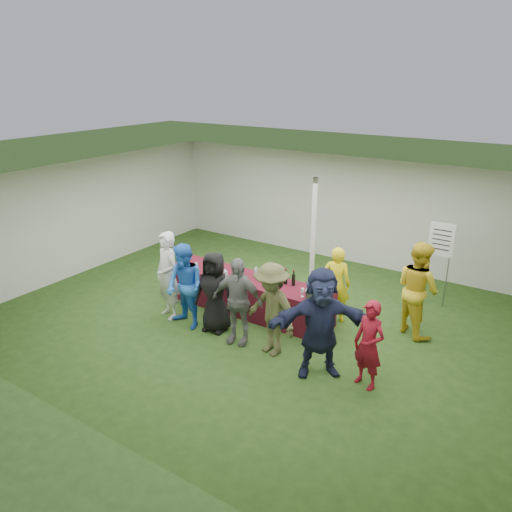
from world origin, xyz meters
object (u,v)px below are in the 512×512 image
Objects in this scene: serving_table at (248,294)px; wine_list_sign at (441,246)px; dump_bucket at (311,295)px; staff_pourer at (336,284)px; staff_back at (418,289)px; customer_6 at (369,345)px; customer_2 at (214,292)px; customer_4 at (271,309)px; customer_5 at (321,323)px; customer_3 at (237,301)px; customer_0 at (167,275)px; customer_1 at (185,287)px.

serving_table is 4.04m from wine_list_sign.
staff_pourer reaches higher than dump_bucket.
staff_back is 2.11m from customer_6.
customer_4 is (1.32, -0.12, 0.05)m from customer_2.
customer_5 reaches higher than wine_list_sign.
customer_6 is at bearing -11.55° from customer_3.
customer_3 is (-1.01, -0.89, -0.03)m from dump_bucket.
staff_back is 2.37m from customer_5.
customer_4 is 1.16× the size of customer_6.
customer_0 is 1.13× the size of customer_2.
customer_1 is 1.06× the size of customer_2.
wine_list_sign is at bearing -143.18° from staff_pourer.
staff_pourer is 0.94× the size of customer_3.
wine_list_sign is at bearing 78.13° from customer_4.
customer_1 is (-2.27, -1.82, 0.06)m from staff_pourer.
customer_6 is (1.76, -0.01, -0.11)m from customer_4.
customer_0 reaches higher than customer_2.
customer_6 is at bearing -31.50° from dump_bucket.
customer_2 is (1.11, 0.07, -0.10)m from customer_0.
customer_3 is (-2.57, -2.10, -0.09)m from staff_back.
customer_0 reaches higher than staff_pourer.
wine_list_sign is at bearing 58.74° from customer_0.
customer_4 reaches higher than staff_pourer.
staff_pourer is at bearing 83.46° from dump_bucket.
customer_3 is (1.72, -0.06, -0.07)m from customer_0.
customer_1 is at bearing -156.08° from dump_bucket.
customer_0 is at bearing -165.23° from customer_4.
customer_4 is at bearing -117.84° from wine_list_sign.
customer_0 is 1.06× the size of customer_4.
customer_5 is at bearing -55.63° from dump_bucket.
dump_bucket is 0.14× the size of customer_4.
customer_1 is 0.59m from customer_2.
customer_5 is at bearing 12.05° from customer_1.
wine_list_sign reaches higher than customer_1.
customer_2 is at bearing 157.06° from customer_3.
customer_0 reaches higher than customer_4.
customer_3 is 0.71m from customer_4.
staff_back is at bearing 31.40° from customer_5.
wine_list_sign is 2.36m from staff_pourer.
serving_table is 1.67m from customer_0.
serving_table is 2.59m from customer_5.
dump_bucket is at bearing 36.50° from customer_1.
dump_bucket is 0.13× the size of wine_list_sign.
staff_pourer is at bearing 21.14° from serving_table.
staff_back is (1.56, 1.21, 0.06)m from dump_bucket.
wine_list_sign is 1.18× the size of staff_pourer.
customer_0 is 2.43m from customer_4.
customer_4 is at bearing -11.12° from customer_3.
dump_bucket is 0.94m from customer_4.
wine_list_sign reaches higher than customer_0.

